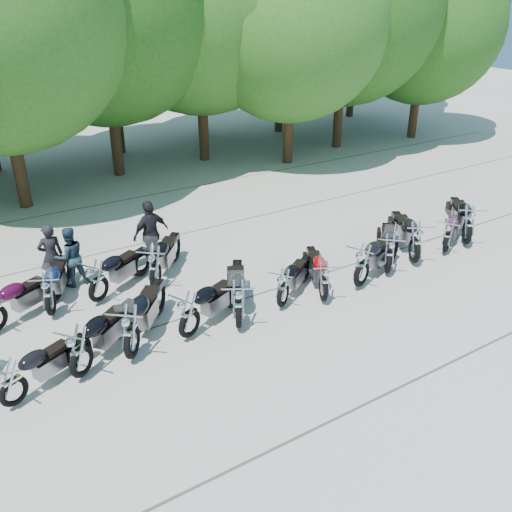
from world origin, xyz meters
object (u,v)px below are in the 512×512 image
motorcycle_4 (189,314)px  motorcycle_10 (416,241)px  motorcycle_1 (11,381)px  rider_2 (151,233)px  motorcycle_12 (468,224)px  motorcycle_9 (389,253)px  motorcycle_16 (155,266)px  motorcycle_7 (324,280)px  rider_1 (70,257)px  motorcycle_5 (238,303)px  motorcycle_14 (49,293)px  motorcycle_2 (80,350)px  motorcycle_8 (362,264)px  motorcycle_6 (283,287)px  rider_3 (51,256)px  motorcycle_11 (448,235)px  motorcycle_3 (131,330)px  motorcycle_15 (97,280)px

motorcycle_4 → motorcycle_10: 6.90m
motorcycle_1 → rider_2: size_ratio=1.08×
motorcycle_4 → motorcycle_12: bearing=-113.2°
motorcycle_9 → motorcycle_16: size_ratio=0.97×
motorcycle_7 → rider_1: bearing=-13.6°
motorcycle_1 → motorcycle_10: 10.58m
motorcycle_5 → motorcycle_12: bearing=-148.7°
motorcycle_9 → motorcycle_12: bearing=-137.0°
motorcycle_9 → motorcycle_12: 3.31m
motorcycle_7 → motorcycle_14: 6.48m
motorcycle_4 → motorcycle_10: (6.90, -0.04, 0.06)m
motorcycle_1 → motorcycle_16: (3.91, 2.71, 0.10)m
motorcycle_1 → motorcycle_2: bearing=-107.5°
motorcycle_8 → motorcycle_9: (1.13, 0.19, -0.04)m
motorcycle_9 → motorcycle_14: motorcycle_9 is taller
motorcycle_8 → motorcycle_9: bearing=-101.5°
motorcycle_6 → motorcycle_7: 1.04m
motorcycle_1 → motorcycle_5: (4.77, 0.03, 0.10)m
motorcycle_2 → motorcycle_8: motorcycle_8 is taller
motorcycle_4 → motorcycle_6: bearing=-113.7°
motorcycle_10 → motorcycle_14: bearing=13.8°
motorcycle_5 → motorcycle_2: bearing=27.6°
motorcycle_2 → rider_2: bearing=-76.0°
motorcycle_1 → rider_2: 6.03m
motorcycle_5 → motorcycle_6: (1.36, 0.21, -0.10)m
motorcycle_9 → rider_3: 8.80m
motorcycle_7 → motorcycle_12: motorcycle_12 is taller
motorcycle_11 → motorcycle_16: (-7.96, 2.53, 0.07)m
motorcycle_4 → motorcycle_14: bearing=19.3°
motorcycle_5 → motorcycle_6: size_ratio=1.17×
motorcycle_3 → motorcycle_16: bearing=-82.5°
motorcycle_2 → rider_3: 4.21m
motorcycle_9 → motorcycle_12: size_ratio=0.91×
motorcycle_6 → rider_2: bearing=-8.6°
motorcycle_12 → motorcycle_15: (-10.35, 2.58, -0.07)m
motorcycle_7 → motorcycle_1: bearing=26.1°
motorcycle_16 → rider_1: 2.22m
motorcycle_15 → rider_2: bearing=-87.1°
motorcycle_7 → rider_3: (-5.35, 4.40, 0.24)m
rider_2 → motorcycle_2: bearing=39.2°
motorcycle_1 → motorcycle_11: motorcycle_11 is taller
motorcycle_1 → motorcycle_4: (3.67, 0.26, 0.07)m
motorcycle_9 → motorcycle_11: (2.35, 0.02, -0.05)m
motorcycle_9 → motorcycle_11: motorcycle_9 is taller
motorcycle_9 → motorcycle_16: (-5.61, 2.55, 0.02)m
motorcycle_12 → motorcycle_2: bearing=39.2°
motorcycle_6 → motorcycle_7: size_ratio=0.95×
motorcycle_12 → motorcycle_16: bearing=23.3°
motorcycle_1 → motorcycle_7: (7.13, -0.05, 0.04)m
motorcycle_6 → motorcycle_2: bearing=58.0°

